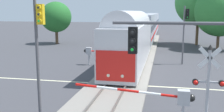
% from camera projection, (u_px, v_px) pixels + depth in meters
% --- Properties ---
extents(ground_plane, '(220.00, 220.00, 0.00)m').
position_uv_depth(ground_plane, '(119.00, 84.00, 19.42)').
color(ground_plane, '#3D3D42').
extents(road_centre_stripe, '(44.00, 0.20, 0.01)m').
position_uv_depth(road_centre_stripe, '(119.00, 84.00, 19.42)').
color(road_centre_stripe, beige).
rests_on(road_centre_stripe, ground).
extents(railway_track, '(4.40, 80.00, 0.32)m').
position_uv_depth(railway_track, '(119.00, 83.00, 19.40)').
color(railway_track, gray).
rests_on(railway_track, ground).
extents(commuter_train, '(3.04, 59.93, 5.16)m').
position_uv_depth(commuter_train, '(145.00, 27.00, 44.72)').
color(commuter_train, silver).
rests_on(commuter_train, railway_track).
extents(crossing_gate_near, '(5.84, 0.40, 1.86)m').
position_uv_depth(crossing_gate_near, '(169.00, 97.00, 12.20)').
color(crossing_gate_near, '#B7B7BC').
rests_on(crossing_gate_near, ground).
extents(crossing_signal_mast, '(1.36, 0.44, 4.01)m').
position_uv_depth(crossing_signal_mast, '(208.00, 80.00, 11.34)').
color(crossing_signal_mast, '#B2B2B7').
rests_on(crossing_signal_mast, ground).
extents(crossing_gate_far, '(5.59, 0.40, 1.80)m').
position_uv_depth(crossing_gate_far, '(94.00, 52.00, 26.17)').
color(crossing_gate_far, '#B7B7BC').
rests_on(crossing_gate_far, ground).
extents(traffic_signal_median, '(0.53, 0.38, 6.08)m').
position_uv_depth(traffic_signal_median, '(39.00, 39.00, 12.94)').
color(traffic_signal_median, '#4C4C51').
rests_on(traffic_signal_median, ground).
extents(traffic_signal_far_side, '(0.53, 0.38, 5.96)m').
position_uv_depth(traffic_signal_far_side, '(185.00, 26.00, 26.08)').
color(traffic_signal_far_side, '#4C4C51').
rests_on(traffic_signal_far_side, ground).
extents(traffic_signal_near_right, '(5.54, 0.38, 5.25)m').
position_uv_depth(traffic_signal_near_right, '(212.00, 52.00, 9.14)').
color(traffic_signal_near_right, '#4C4C51').
rests_on(traffic_signal_near_right, ground).
extents(oak_far_right, '(6.85, 6.85, 8.93)m').
position_uv_depth(oak_far_right, '(220.00, 11.00, 35.80)').
color(oak_far_right, brown).
rests_on(oak_far_right, ground).
extents(elm_centre_background, '(7.45, 7.45, 10.58)m').
position_uv_depth(elm_centre_background, '(199.00, 2.00, 41.07)').
color(elm_centre_background, brown).
rests_on(elm_centre_background, ground).
extents(pine_left_background, '(5.09, 5.09, 7.02)m').
position_uv_depth(pine_left_background, '(56.00, 17.00, 43.04)').
color(pine_left_background, brown).
rests_on(pine_left_background, ground).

